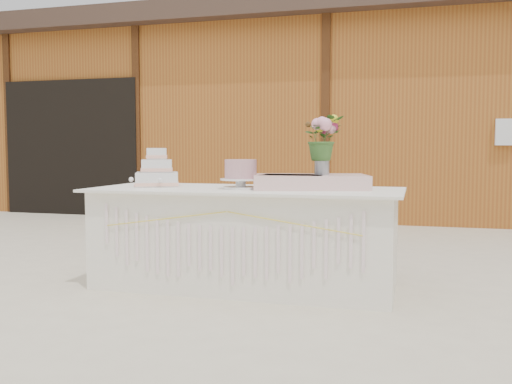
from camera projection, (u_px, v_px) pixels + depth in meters
ground at (246, 286)px, 4.48m from camera, size 80.00×80.00×0.00m
barn at (342, 115)px, 10.11m from camera, size 12.60×4.60×3.30m
cake_table at (245, 237)px, 4.45m from camera, size 2.40×1.00×0.77m
wedding_cake at (157, 173)px, 4.67m from camera, size 0.46×0.46×0.31m
pink_cake_stand at (241, 172)px, 4.36m from camera, size 0.31×0.31×0.22m
satin_runner at (310, 182)px, 4.37m from camera, size 0.96×0.70×0.11m
flower_vase at (322, 164)px, 4.37m from camera, size 0.11×0.11×0.16m
bouquet at (322, 132)px, 4.35m from camera, size 0.41×0.41×0.34m
loose_flowers at (141, 184)px, 4.82m from camera, size 0.20×0.33×0.02m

